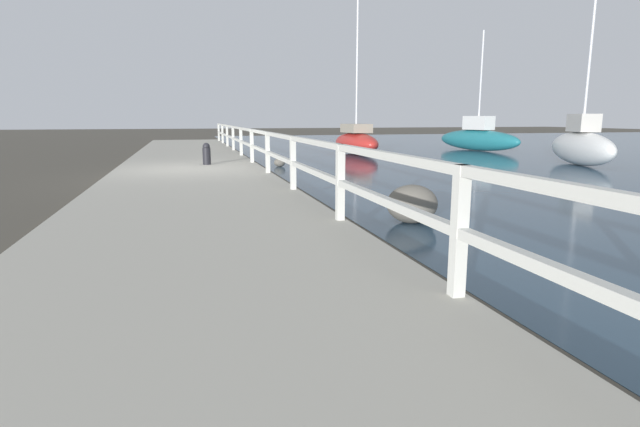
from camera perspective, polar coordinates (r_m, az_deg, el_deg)
ground_plane at (r=13.60m, az=-14.56°, el=3.99°), size 120.00×120.00×0.00m
dock_walkway at (r=13.58m, az=-14.59°, el=4.47°), size 3.84×36.00×0.23m
railing at (r=13.66m, az=-7.02°, el=8.12°), size 0.10×32.50×0.99m
boulder_water_edge at (r=16.15m, az=-4.64°, el=5.83°), size 0.36×0.33×0.27m
boulder_upstream at (r=7.58m, az=10.48°, el=1.09°), size 0.77×0.69×0.58m
boulder_mid_strip at (r=8.17m, az=11.13°, el=1.13°), size 0.53×0.48×0.40m
mooring_bollard at (r=14.67m, az=-12.84°, el=6.68°), size 0.23×0.23×0.62m
sailboat_teal at (r=25.14m, az=17.56°, el=8.25°), size 1.81×5.32×5.48m
sailboat_red at (r=21.81m, az=4.14°, el=8.27°), size 1.53×3.72×6.40m
sailboat_white at (r=18.71m, az=27.70°, el=6.96°), size 2.21×4.30×7.70m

